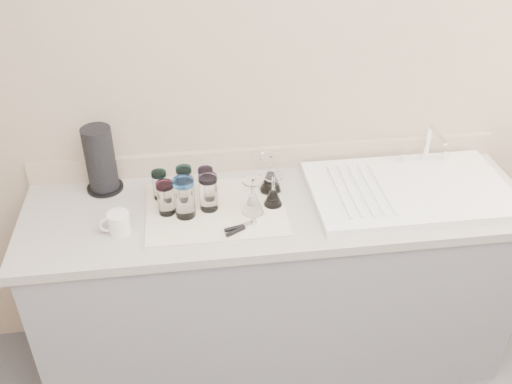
{
  "coord_description": "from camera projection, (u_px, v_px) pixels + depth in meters",
  "views": [
    {
      "loc": [
        -0.34,
        -0.66,
        2.24
      ],
      "look_at": [
        -0.1,
        1.15,
        1.0
      ],
      "focal_mm": 40.0,
      "sensor_mm": 36.0,
      "label": 1
    }
  ],
  "objects": [
    {
      "name": "tumbler_purple",
      "position": [
        206.0,
        182.0,
        2.32
      ],
      "size": [
        0.06,
        0.06,
        0.12
      ],
      "color": "white",
      "rests_on": "dish_towel"
    },
    {
      "name": "tumbler_cyan",
      "position": [
        185.0,
        181.0,
        2.32
      ],
      "size": [
        0.07,
        0.07,
        0.13
      ],
      "color": "white",
      "rests_on": "dish_towel"
    },
    {
      "name": "tumbler_blue",
      "position": [
        184.0,
        198.0,
        2.19
      ],
      "size": [
        0.08,
        0.08,
        0.16
      ],
      "color": "white",
      "rests_on": "dish_towel"
    },
    {
      "name": "goblet_front_left",
      "position": [
        253.0,
        201.0,
        2.22
      ],
      "size": [
        0.09,
        0.09,
        0.15
      ],
      "color": "white",
      "rests_on": "dish_towel"
    },
    {
      "name": "tumbler_magenta",
      "position": [
        166.0,
        198.0,
        2.21
      ],
      "size": [
        0.07,
        0.07,
        0.14
      ],
      "color": "white",
      "rests_on": "dish_towel"
    },
    {
      "name": "tumbler_lavender",
      "position": [
        208.0,
        192.0,
        2.23
      ],
      "size": [
        0.08,
        0.08,
        0.15
      ],
      "color": "white",
      "rests_on": "dish_towel"
    },
    {
      "name": "white_mug",
      "position": [
        118.0,
        223.0,
        2.14
      ],
      "size": [
        0.12,
        0.1,
        0.09
      ],
      "color": "silver",
      "rests_on": "counter_unit"
    },
    {
      "name": "goblet_front_right",
      "position": [
        273.0,
        195.0,
        2.27
      ],
      "size": [
        0.08,
        0.08,
        0.14
      ],
      "color": "white",
      "rests_on": "dish_towel"
    },
    {
      "name": "dish_towel",
      "position": [
        216.0,
        209.0,
        2.28
      ],
      "size": [
        0.55,
        0.42,
        0.01
      ],
      "primitive_type": "cube",
      "color": "white",
      "rests_on": "counter_unit"
    },
    {
      "name": "can_opener",
      "position": [
        241.0,
        228.0,
        2.16
      ],
      "size": [
        0.13,
        0.08,
        0.02
      ],
      "color": "silver",
      "rests_on": "dish_towel"
    },
    {
      "name": "goblet_back_right",
      "position": [
        270.0,
        179.0,
        2.36
      ],
      "size": [
        0.09,
        0.09,
        0.16
      ],
      "color": "white",
      "rests_on": "dish_towel"
    },
    {
      "name": "sink_unit",
      "position": [
        410.0,
        189.0,
        2.37
      ],
      "size": [
        0.82,
        0.5,
        0.22
      ],
      "color": "white",
      "rests_on": "counter_unit"
    },
    {
      "name": "tumbler_teal",
      "position": [
        160.0,
        185.0,
        2.3
      ],
      "size": [
        0.06,
        0.06,
        0.12
      ],
      "color": "white",
      "rests_on": "dish_towel"
    },
    {
      "name": "paper_towel_roll",
      "position": [
        101.0,
        160.0,
        2.33
      ],
      "size": [
        0.15,
        0.15,
        0.28
      ],
      "color": "black",
      "rests_on": "counter_unit"
    },
    {
      "name": "counter_unit",
      "position": [
        276.0,
        285.0,
        2.57
      ],
      "size": [
        2.06,
        0.62,
        0.9
      ],
      "color": "slate",
      "rests_on": "ground"
    },
    {
      "name": "room_envelope",
      "position": [
        404.0,
        294.0,
        0.96
      ],
      "size": [
        3.54,
        3.5,
        2.52
      ],
      "color": "#4D4D52",
      "rests_on": "ground"
    }
  ]
}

